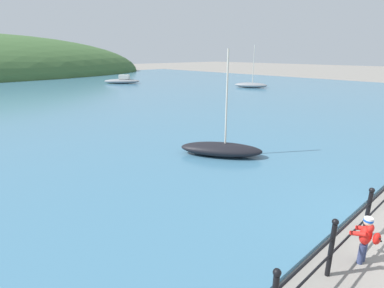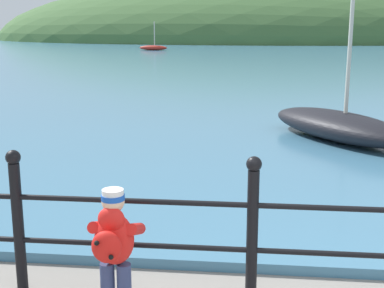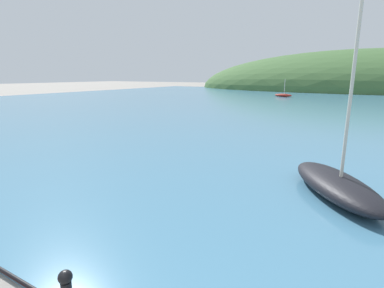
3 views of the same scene
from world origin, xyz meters
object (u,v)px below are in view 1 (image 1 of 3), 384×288
(boat_mid_harbor, at_px, (122,81))
(boat_green_fishing, at_px, (221,149))
(child_in_coat, at_px, (367,236))
(boat_blue_hull, at_px, (251,85))

(boat_mid_harbor, relative_size, boat_green_fishing, 1.08)
(child_in_coat, relative_size, boat_mid_harbor, 0.23)
(boat_mid_harbor, xyz_separation_m, boat_green_fishing, (-12.14, -28.62, -0.09))
(child_in_coat, relative_size, boat_green_fishing, 0.25)
(boat_blue_hull, distance_m, boat_green_fishing, 24.94)
(boat_mid_harbor, bearing_deg, child_in_coat, -112.95)
(boat_green_fishing, bearing_deg, boat_mid_harbor, 67.02)
(boat_mid_harbor, distance_m, boat_blue_hull, 16.99)
(boat_green_fishing, bearing_deg, boat_blue_hull, 33.98)
(child_in_coat, xyz_separation_m, boat_blue_hull, (23.27, 20.08, -0.20))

